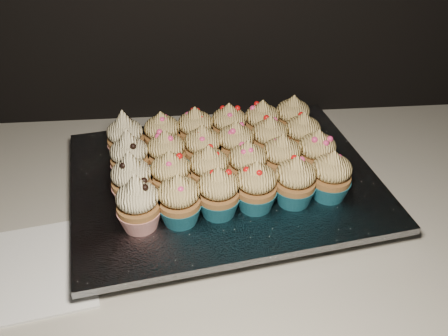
{
  "coord_description": "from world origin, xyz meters",
  "views": [
    {
      "loc": [
        -0.14,
        1.08,
        1.42
      ],
      "look_at": [
        -0.08,
        1.74,
        0.95
      ],
      "focal_mm": 40.0,
      "sensor_mm": 36.0,
      "label": 1
    }
  ],
  "objects": [
    {
      "name": "worktop",
      "position": [
        0.0,
        1.7,
        0.88
      ],
      "size": [
        2.44,
        0.64,
        0.04
      ],
      "primitive_type": "cube",
      "color": "beige",
      "rests_on": "cabinet"
    },
    {
      "name": "napkin",
      "position": [
        -0.37,
        1.58,
        0.9
      ],
      "size": [
        0.21,
        0.21,
        0.0
      ],
      "primitive_type": "cube",
      "rotation": [
        0.0,
        0.0,
        0.18
      ],
      "color": "white",
      "rests_on": "worktop"
    },
    {
      "name": "baking_tray",
      "position": [
        -0.08,
        1.74,
        0.91
      ],
      "size": [
        0.5,
        0.41,
        0.02
      ],
      "primitive_type": "cube",
      "rotation": [
        0.0,
        0.0,
        0.16
      ],
      "color": "black",
      "rests_on": "worktop"
    },
    {
      "name": "foil_lining",
      "position": [
        -0.08,
        1.74,
        0.93
      ],
      "size": [
        0.54,
        0.45,
        0.01
      ],
      "primitive_type": "cube",
      "rotation": [
        0.0,
        0.0,
        0.16
      ],
      "color": "silver",
      "rests_on": "baking_tray"
    },
    {
      "name": "cupcake_0",
      "position": [
        -0.21,
        1.63,
        0.97
      ],
      "size": [
        0.06,
        0.06,
        0.1
      ],
      "color": "#A21C16",
      "rests_on": "foil_lining"
    },
    {
      "name": "cupcake_1",
      "position": [
        -0.15,
        1.63,
        0.97
      ],
      "size": [
        0.06,
        0.06,
        0.08
      ],
      "color": "#1A667B",
      "rests_on": "foil_lining"
    },
    {
      "name": "cupcake_2",
      "position": [
        -0.1,
        1.65,
        0.97
      ],
      "size": [
        0.06,
        0.06,
        0.08
      ],
      "color": "#1A667B",
      "rests_on": "foil_lining"
    },
    {
      "name": "cupcake_3",
      "position": [
        -0.04,
        1.65,
        0.97
      ],
      "size": [
        0.06,
        0.06,
        0.08
      ],
      "color": "#1A667B",
      "rests_on": "foil_lining"
    },
    {
      "name": "cupcake_4",
      "position": [
        0.02,
        1.66,
        0.97
      ],
      "size": [
        0.06,
        0.06,
        0.08
      ],
      "color": "#1A667B",
      "rests_on": "foil_lining"
    },
    {
      "name": "cupcake_5",
      "position": [
        0.08,
        1.67,
        0.97
      ],
      "size": [
        0.06,
        0.06,
        0.08
      ],
      "color": "#1A667B",
      "rests_on": "foil_lining"
    },
    {
      "name": "cupcake_6",
      "position": [
        -0.22,
        1.68,
        0.97
      ],
      "size": [
        0.06,
        0.06,
        0.1
      ],
      "color": "#A21C16",
      "rests_on": "foil_lining"
    },
    {
      "name": "cupcake_7",
      "position": [
        -0.17,
        1.69,
        0.97
      ],
      "size": [
        0.06,
        0.06,
        0.08
      ],
      "color": "#1A667B",
      "rests_on": "foil_lining"
    },
    {
      "name": "cupcake_8",
      "position": [
        -0.11,
        1.7,
        0.97
      ],
      "size": [
        0.06,
        0.06,
        0.08
      ],
      "color": "#1A667B",
      "rests_on": "foil_lining"
    },
    {
      "name": "cupcake_9",
      "position": [
        -0.05,
        1.71,
        0.97
      ],
      "size": [
        0.06,
        0.06,
        0.08
      ],
      "color": "#1A667B",
      "rests_on": "foil_lining"
    },
    {
      "name": "cupcake_10",
      "position": [
        0.01,
        1.72,
        0.97
      ],
      "size": [
        0.06,
        0.06,
        0.08
      ],
      "color": "#1A667B",
      "rests_on": "foil_lining"
    },
    {
      "name": "cupcake_11",
      "position": [
        0.07,
        1.73,
        0.97
      ],
      "size": [
        0.06,
        0.06,
        0.08
      ],
      "color": "#1A667B",
      "rests_on": "foil_lining"
    },
    {
      "name": "cupcake_12",
      "position": [
        -0.23,
        1.74,
        0.97
      ],
      "size": [
        0.06,
        0.06,
        0.1
      ],
      "color": "#A21C16",
      "rests_on": "foil_lining"
    },
    {
      "name": "cupcake_13",
      "position": [
        -0.17,
        1.75,
        0.97
      ],
      "size": [
        0.06,
        0.06,
        0.08
      ],
      "color": "#1A667B",
      "rests_on": "foil_lining"
    },
    {
      "name": "cupcake_14",
      "position": [
        -0.11,
        1.76,
        0.97
      ],
      "size": [
        0.06,
        0.06,
        0.08
      ],
      "color": "#1A667B",
      "rests_on": "foil_lining"
    },
    {
      "name": "cupcake_15",
      "position": [
        -0.06,
        1.77,
        0.97
      ],
      "size": [
        0.06,
        0.06,
        0.08
      ],
      "color": "#1A667B",
      "rests_on": "foil_lining"
    },
    {
      "name": "cupcake_16",
      "position": [
        -0.0,
        1.78,
        0.97
      ],
      "size": [
        0.06,
        0.06,
        0.08
      ],
      "color": "#1A667B",
      "rests_on": "foil_lining"
    },
    {
      "name": "cupcake_17",
      "position": [
        0.06,
        1.79,
        0.97
      ],
      "size": [
        0.06,
        0.06,
        0.08
      ],
      "color": "#1A667B",
      "rests_on": "foil_lining"
    },
    {
      "name": "cupcake_18",
      "position": [
        -0.24,
        1.8,
        0.97
      ],
      "size": [
        0.06,
        0.06,
        0.1
      ],
      "color": "#A21C16",
      "rests_on": "foil_lining"
    },
    {
      "name": "cupcake_19",
      "position": [
        -0.18,
        1.81,
        0.97
      ],
      "size": [
        0.06,
        0.06,
        0.08
      ],
      "color": "#1A667B",
      "rests_on": "foil_lining"
    },
    {
      "name": "cupcake_20",
      "position": [
        -0.12,
        1.82,
        0.97
      ],
      "size": [
        0.06,
        0.06,
        0.08
      ],
      "color": "#1A667B",
      "rests_on": "foil_lining"
    },
    {
      "name": "cupcake_21",
      "position": [
        -0.07,
        1.83,
        0.97
      ],
      "size": [
        0.06,
        0.06,
        0.08
      ],
      "color": "#1A667B",
      "rests_on": "foil_lining"
    },
    {
      "name": "cupcake_22",
      "position": [
        -0.01,
        1.83,
        0.97
      ],
      "size": [
        0.06,
        0.06,
        0.08
      ],
      "color": "#1A667B",
      "rests_on": "foil_lining"
    },
    {
      "name": "cupcake_23",
      "position": [
        0.05,
        1.85,
        0.97
      ],
      "size": [
        0.06,
        0.06,
        0.08
      ],
      "color": "#1A667B",
      "rests_on": "foil_lining"
    }
  ]
}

